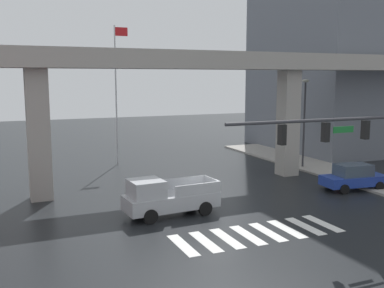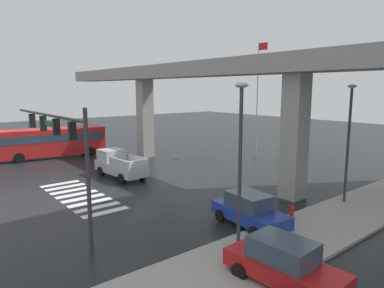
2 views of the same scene
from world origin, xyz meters
TOP-DOWN VIEW (x-y plane):
  - ground_plane at (0.00, 0.00)m, footprint 120.00×120.00m
  - crosswalk_stripes at (0.00, -4.56)m, footprint 8.25×2.80m
  - elevated_overpass at (0.00, 5.95)m, footprint 48.33×2.57m
  - sidewalk_east at (12.82, 2.00)m, footprint 4.00×36.00m
  - pickup_truck at (-3.04, -0.15)m, footprint 5.22×2.35m
  - sedan_blue at (10.33, 0.33)m, footprint 4.47×2.33m
  - traffic_signal_mast at (4.07, -7.03)m, footprint 10.89×0.32m
  - street_lamp_mid_block at (11.62, 7.52)m, footprint 0.44×0.70m
  - fire_hydrant at (11.22, 2.71)m, footprint 0.24×0.24m
  - flagpole at (-1.88, 15.10)m, footprint 1.16×0.12m

SIDE VIEW (x-z plane):
  - ground_plane at x=0.00m, z-range 0.00..0.00m
  - crosswalk_stripes at x=0.00m, z-range 0.00..0.01m
  - sidewalk_east at x=12.82m, z-range 0.00..0.15m
  - fire_hydrant at x=11.22m, z-range 0.01..0.86m
  - sedan_blue at x=10.33m, z-range -0.01..1.71m
  - pickup_truck at x=-3.04m, z-range -0.05..2.03m
  - street_lamp_mid_block at x=11.62m, z-range 0.94..8.18m
  - traffic_signal_mast at x=4.07m, z-range 1.58..7.78m
  - flagpole at x=-1.88m, z-range 0.83..12.46m
  - elevated_overpass at x=0.00m, z-range 3.27..12.42m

